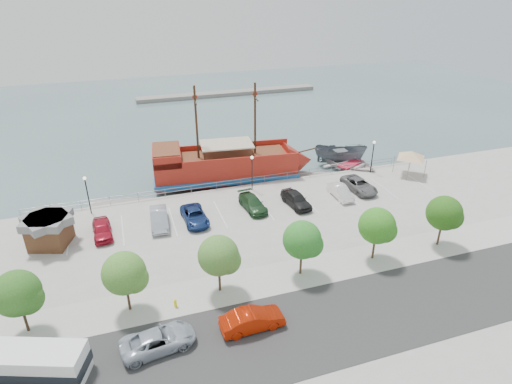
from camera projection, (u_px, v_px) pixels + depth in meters
name	position (u px, v px, depth m)	size (l,w,h in m)	color
ground	(271.00, 224.00, 45.49)	(160.00, 160.00, 0.00)	#465E62
land_slab	(382.00, 379.00, 27.51)	(100.00, 58.00, 1.20)	#999891
street	(345.00, 319.00, 31.47)	(100.00, 8.00, 0.04)	#323232
sidewalk	(311.00, 271.00, 36.55)	(100.00, 4.00, 0.05)	#AEABA5
seawall_railing	(249.00, 181.00, 51.41)	(50.00, 0.06, 1.00)	gray
far_shore	(228.00, 93.00, 94.73)	(40.00, 3.00, 0.80)	gray
pirate_ship	(237.00, 165.00, 54.12)	(20.85, 7.64, 13.01)	maroon
patrol_boat	(340.00, 156.00, 58.94)	(2.66, 7.07, 2.74)	#535A63
speedboat	(351.00, 166.00, 57.40)	(5.40, 7.56, 1.57)	beige
dock_west	(121.00, 204.00, 49.02)	(6.95, 1.99, 0.40)	gray
dock_mid	(314.00, 176.00, 55.82)	(7.41, 2.12, 0.42)	gray
dock_east	(362.00, 169.00, 57.83)	(6.58, 1.88, 0.38)	gray
shed	(49.00, 230.00, 39.54)	(4.58, 4.58, 2.98)	#54321D
canopy_tent	(412.00, 151.00, 53.04)	(4.63, 4.63, 3.62)	slate
street_van	(158.00, 340.00, 28.71)	(2.33, 5.04, 1.40)	#A7B1C0
street_sedan	(252.00, 320.00, 30.32)	(1.62, 4.63, 1.53)	#B11E04
shuttle_bus	(33.00, 365.00, 26.40)	(6.87, 4.38, 2.28)	white
fire_hydrant	(175.00, 303.00, 32.45)	(0.24, 0.24, 0.69)	#ECE100
lamp_post_left	(87.00, 188.00, 44.19)	(0.36, 0.36, 4.28)	black
lamp_post_mid	(252.00, 167.00, 49.22)	(0.36, 0.36, 4.28)	black
lamp_post_right	(373.00, 151.00, 53.70)	(0.36, 0.36, 4.28)	black
tree_a	(19.00, 295.00, 28.91)	(3.30, 3.20, 5.00)	#473321
tree_b	(126.00, 274.00, 30.86)	(3.30, 3.20, 5.00)	#473321
tree_c	(221.00, 257.00, 32.82)	(3.30, 3.20, 5.00)	#473321
tree_d	(304.00, 241.00, 34.77)	(3.30, 3.20, 5.00)	#473321
tree_e	(379.00, 227.00, 36.73)	(3.30, 3.20, 5.00)	#473321
tree_f	(446.00, 214.00, 38.69)	(3.30, 3.20, 5.00)	#473321
parked_car_a	(102.00, 229.00, 41.24)	(1.73, 4.30, 1.46)	#A81428
parked_car_b	(159.00, 218.00, 42.97)	(1.68, 4.82, 1.59)	#AAAFBE
parked_car_c	(195.00, 216.00, 43.65)	(2.25, 4.88, 1.36)	navy
parked_car_d	(253.00, 203.00, 46.01)	(1.94, 4.78, 1.39)	#244826
parked_car_e	(296.00, 199.00, 46.70)	(1.86, 4.61, 1.57)	black
parked_car_f	(340.00, 192.00, 48.51)	(1.45, 4.17, 1.37)	white
parked_car_g	(359.00, 185.00, 50.05)	(2.36, 5.12, 1.42)	slate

